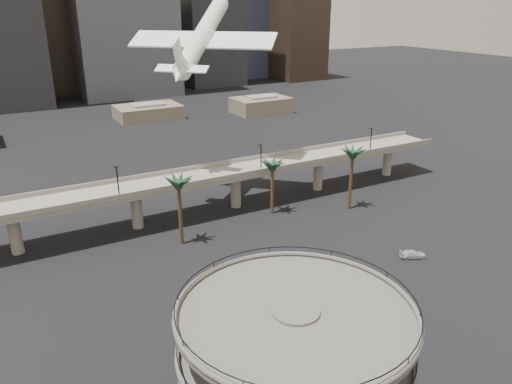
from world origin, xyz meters
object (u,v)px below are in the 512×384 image
car_b (325,296)px  car_c (413,254)px  parking_ramp (294,368)px  airborne_jet (203,36)px  overpass (188,184)px  car_a (303,322)px

car_b → car_c: size_ratio=1.03×
parking_ramp → car_c: (40.41, 22.88, -9.17)m
airborne_jet → car_c: (17.43, -48.69, -34.64)m
car_b → airborne_jet: bearing=-7.5°
overpass → airborne_jet: size_ratio=4.60×
car_b → car_c: bearing=-84.5°
overpass → car_b: 40.30m
parking_ramp → car_a: (12.27, 15.86, -9.08)m
car_a → car_b: 7.55m
airborne_jet → car_c: airborne_jet is taller
car_a → car_c: size_ratio=0.96×
overpass → car_c: overpass is taller
overpass → car_b: overpass is taller
parking_ramp → overpass: 60.46m
car_a → car_c: car_a is taller
overpass → parking_ramp: bearing=-102.4°
overpass → car_a: size_ratio=29.25×
overpass → car_b: size_ratio=27.49×
car_b → car_a: bearing=117.3°
car_b → parking_ramp: bearing=133.3°
car_a → car_b: car_b is taller
airborne_jet → car_b: bearing=-141.9°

